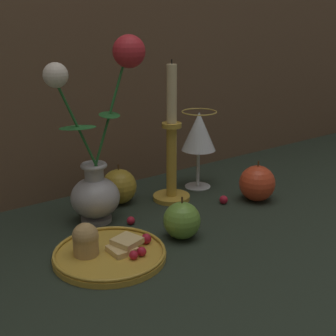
{
  "coord_description": "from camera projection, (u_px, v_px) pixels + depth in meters",
  "views": [
    {
      "loc": [
        -0.49,
        -0.71,
        0.4
      ],
      "look_at": [
        0.05,
        0.02,
        0.1
      ],
      "focal_mm": 50.0,
      "sensor_mm": 36.0,
      "label": 1
    }
  ],
  "objects": [
    {
      "name": "apple_beside_vase",
      "position": [
        181.0,
        220.0,
        0.87
      ],
      "size": [
        0.07,
        0.07,
        0.08
      ],
      "color": "#669938",
      "rests_on": "ground_plane"
    },
    {
      "name": "wine_glass",
      "position": [
        199.0,
        134.0,
        1.1
      ],
      "size": [
        0.08,
        0.08,
        0.19
      ],
      "color": "silver",
      "rests_on": "ground_plane"
    },
    {
      "name": "ground_plane",
      "position": [
        156.0,
        222.0,
        0.95
      ],
      "size": [
        2.4,
        2.4,
        0.0
      ],
      "primitive_type": "plane",
      "color": "#232D23",
      "rests_on": "ground"
    },
    {
      "name": "apple_near_glass",
      "position": [
        257.0,
        183.0,
        1.05
      ],
      "size": [
        0.08,
        0.08,
        0.09
      ],
      "color": "#D14223",
      "rests_on": "ground_plane"
    },
    {
      "name": "berry_front_center",
      "position": [
        131.0,
        221.0,
        0.93
      ],
      "size": [
        0.02,
        0.02,
        0.02
      ],
      "primitive_type": "sphere",
      "color": "#AD192D",
      "rests_on": "ground_plane"
    },
    {
      "name": "vase",
      "position": [
        99.0,
        160.0,
        0.92
      ],
      "size": [
        0.21,
        0.1,
        0.37
      ],
      "color": "#A3A3A8",
      "rests_on": "ground_plane"
    },
    {
      "name": "candlestick",
      "position": [
        172.0,
        153.0,
        1.03
      ],
      "size": [
        0.08,
        0.08,
        0.31
      ],
      "color": "gold",
      "rests_on": "ground_plane"
    },
    {
      "name": "apple_at_table_edge",
      "position": [
        119.0,
        186.0,
        1.03
      ],
      "size": [
        0.08,
        0.08,
        0.09
      ],
      "color": "#B2932D",
      "rests_on": "ground_plane"
    },
    {
      "name": "plate_with_pastries",
      "position": [
        106.0,
        251.0,
        0.8
      ],
      "size": [
        0.2,
        0.2,
        0.07
      ],
      "color": "gold",
      "rests_on": "ground_plane"
    },
    {
      "name": "berry_near_plate",
      "position": [
        224.0,
        200.0,
        1.04
      ],
      "size": [
        0.02,
        0.02,
        0.02
      ],
      "primitive_type": "sphere",
      "color": "#AD192D",
      "rests_on": "ground_plane"
    }
  ]
}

